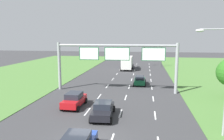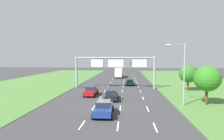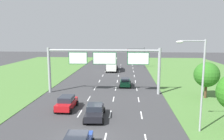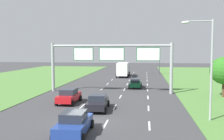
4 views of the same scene
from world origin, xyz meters
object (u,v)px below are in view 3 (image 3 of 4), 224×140
Objects in this scene: car_lead_silver at (125,82)px; box_truck at (112,64)px; traffic_light_mast at (137,54)px; street_lamp at (199,78)px; sign_gantry at (105,61)px; car_far_ahead at (95,111)px; car_mid_lane at (67,103)px; roadside_tree_mid at (207,75)px.

box_truck is (-3.44, 16.68, 0.97)m from car_lead_silver.
street_lamp is (3.62, -40.68, 1.21)m from traffic_light_mast.
street_lamp is at bearing -69.81° from car_lead_silver.
street_lamp is (9.73, -13.02, 0.13)m from sign_gantry.
car_mid_lane is at bearing 141.80° from car_far_ahead.
car_mid_lane is 0.24× the size of sign_gantry.
car_lead_silver is at bearing 61.94° from car_mid_lane.
traffic_light_mast is 1.08× the size of roadside_tree_mid.
car_far_ahead is 0.87× the size of roadside_tree_mid.
car_lead_silver is 15.56m from car_far_ahead.
roadside_tree_mid is (18.33, 5.97, 2.57)m from car_mid_lane.
car_far_ahead is 38.65m from traffic_light_mast.
traffic_light_mast is at bearing 95.09° from street_lamp.
car_far_ahead is (-3.15, -15.24, 0.02)m from car_lead_silver.
sign_gantry is at bearing 64.30° from car_mid_lane.
car_far_ahead is 0.59× the size of box_truck.
traffic_light_mast is at bearing 75.09° from car_mid_lane.
car_lead_silver is at bearing -97.53° from traffic_light_mast.
traffic_light_mast reaches higher than box_truck.
car_far_ahead is 11.18m from sign_gantry.
roadside_tree_mid is (14.48, -1.76, -1.55)m from sign_gantry.
street_lamp is at bearing -112.88° from roadside_tree_mid.
box_truck is (-0.29, 31.92, 0.95)m from car_far_ahead.
roadside_tree_mid reaches higher than car_far_ahead.
street_lamp is at bearing -53.24° from sign_gantry.
traffic_light_mast is 0.66× the size of street_lamp.
street_lamp is (9.78, -2.65, 4.31)m from car_far_ahead.
car_far_ahead is 11.01m from street_lamp.
box_truck is 21.79m from sign_gantry.
street_lamp reaches higher than car_lead_silver.
traffic_light_mast reaches higher than car_far_ahead.
box_truck is 1.37× the size of traffic_light_mast.
car_lead_silver is 0.93× the size of car_far_ahead.
car_far_ahead is 31.93m from box_truck.
car_far_ahead is 0.80× the size of traffic_light_mast.
street_lamp reaches higher than traffic_light_mast.
roadside_tree_mid is at bearing -74.11° from traffic_light_mast.
sign_gantry is (0.34, -21.55, 3.22)m from box_truck.
traffic_light_mast is at bearing 77.55° from sign_gantry.
traffic_light_mast reaches higher than car_mid_lane.
street_lamp is at bearing -18.59° from car_far_ahead.
roadside_tree_mid is at bearing -30.37° from car_lead_silver.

